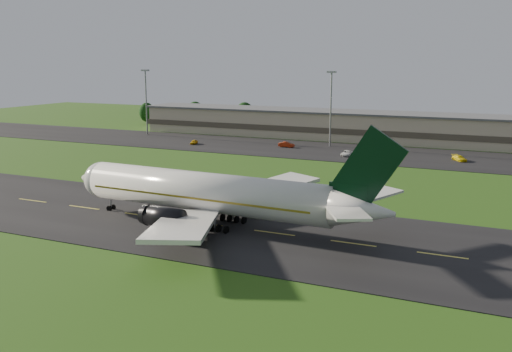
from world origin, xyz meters
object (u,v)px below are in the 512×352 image
at_px(terminal, 351,126).
at_px(light_mast_west, 146,94).
at_px(airliner, 211,194).
at_px(service_vehicle_a, 194,142).
at_px(service_vehicle_c, 347,153).
at_px(service_vehicle_d, 459,158).
at_px(service_vehicle_b, 286,145).
at_px(light_mast_centre, 331,100).

relative_size(terminal, light_mast_west, 7.13).
distance_m(airliner, service_vehicle_a, 80.47).
bearing_deg(airliner, service_vehicle_a, 124.45).
xyz_separation_m(terminal, service_vehicle_c, (7.17, -29.79, -3.24)).
xyz_separation_m(terminal, light_mast_west, (-61.40, -16.18, 8.75)).
bearing_deg(light_mast_west, terminal, 14.76).
distance_m(service_vehicle_a, service_vehicle_d, 70.36).
bearing_deg(light_mast_west, airliner, -49.97).
bearing_deg(service_vehicle_c, service_vehicle_a, 176.52).
relative_size(terminal, service_vehicle_a, 41.14).
xyz_separation_m(service_vehicle_b, service_vehicle_c, (18.65, -6.84, -0.06)).
distance_m(service_vehicle_a, service_vehicle_c, 44.39).
bearing_deg(light_mast_west, service_vehicle_d, -6.00).
xyz_separation_m(light_mast_centre, service_vehicle_d, (34.52, -9.93, -11.99)).
bearing_deg(service_vehicle_a, service_vehicle_b, 0.08).
relative_size(light_mast_west, service_vehicle_c, 4.32).
distance_m(service_vehicle_a, service_vehicle_b, 26.28).
bearing_deg(terminal, light_mast_centre, -94.95).
bearing_deg(service_vehicle_b, service_vehicle_c, -108.85).
distance_m(terminal, service_vehicle_b, 25.86).
xyz_separation_m(terminal, service_vehicle_a, (-37.20, -28.33, -3.29)).
relative_size(light_mast_centre, service_vehicle_d, 4.53).
bearing_deg(airliner, light_mast_west, 132.11).
bearing_deg(terminal, service_vehicle_b, -116.57).
height_order(airliner, terminal, airliner).
bearing_deg(light_mast_centre, light_mast_west, 180.00).
height_order(airliner, service_vehicle_a, airliner).
relative_size(terminal, service_vehicle_d, 32.29).
bearing_deg(service_vehicle_d, light_mast_centre, 127.72).
distance_m(airliner, service_vehicle_d, 75.33).
relative_size(light_mast_centre, service_vehicle_a, 5.77).
xyz_separation_m(service_vehicle_b, service_vehicle_d, (44.60, -3.16, -0.06)).
relative_size(light_mast_west, service_vehicle_d, 4.53).
height_order(light_mast_west, light_mast_centre, same).
distance_m(light_mast_west, light_mast_centre, 60.00).
height_order(airliner, service_vehicle_d, airliner).
bearing_deg(terminal, light_mast_west, -165.24).
relative_size(light_mast_west, light_mast_centre, 1.00).
xyz_separation_m(service_vehicle_a, service_vehicle_b, (25.72, 5.38, 0.11)).
distance_m(light_mast_west, service_vehicle_b, 51.77).
xyz_separation_m(airliner, light_mast_centre, (-7.23, 80.03, 8.08)).
relative_size(airliner, light_mast_centre, 2.52).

